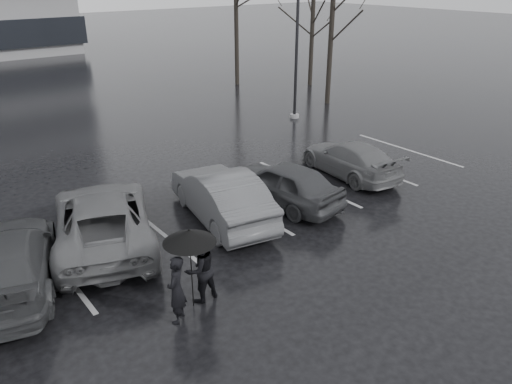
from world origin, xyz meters
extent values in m
plane|color=black|center=(0.00, 0.00, 0.00)|extent=(160.00, 160.00, 0.00)
imported|color=black|center=(1.71, 1.76, 0.68)|extent=(2.11, 4.15, 1.36)
imported|color=#323235|center=(-0.38, 2.06, 0.75)|extent=(2.39, 4.74, 1.49)
imported|color=#444446|center=(-3.64, 2.76, 0.72)|extent=(4.01, 5.70, 1.44)
imported|color=black|center=(-6.11, 2.15, 0.69)|extent=(3.31, 5.12, 1.38)
imported|color=#444446|center=(5.12, 2.12, 0.60)|extent=(2.20, 4.32, 1.20)
imported|color=black|center=(-3.71, -1.22, 0.75)|extent=(0.65, 0.64, 1.51)
imported|color=black|center=(-2.94, -0.90, 0.78)|extent=(0.80, 0.64, 1.56)
cylinder|color=black|center=(-3.21, -0.99, 0.81)|extent=(0.02, 0.02, 1.61)
cone|color=black|center=(-3.21, -0.99, 1.72)|extent=(1.11, 1.11, 0.28)
sphere|color=black|center=(-3.21, -0.99, 1.86)|extent=(0.05, 0.05, 0.05)
cylinder|color=gray|center=(8.60, 8.89, 0.09)|extent=(0.44, 0.44, 0.18)
cylinder|color=black|center=(8.60, 8.89, 3.97)|extent=(0.14, 0.14, 7.94)
cube|color=#9B9B9E|center=(-5.00, 2.50, 0.00)|extent=(0.12, 5.00, 0.00)
cube|color=#9B9B9E|center=(-2.20, 2.50, 0.00)|extent=(0.12, 5.00, 0.00)
cube|color=#9B9B9E|center=(0.60, 2.50, 0.00)|extent=(0.12, 5.00, 0.00)
cube|color=#9B9B9E|center=(3.40, 2.50, 0.00)|extent=(0.12, 5.00, 0.00)
cube|color=#9B9B9E|center=(6.20, 2.50, 0.00)|extent=(0.12, 5.00, 0.00)
cube|color=#9B9B9E|center=(9.00, 2.50, 0.00)|extent=(0.12, 5.00, 0.00)
cylinder|color=black|center=(12.00, 10.00, 4.00)|extent=(0.26, 0.26, 8.00)
cylinder|color=black|center=(14.50, 14.00, 3.50)|extent=(0.26, 0.26, 7.00)
cylinder|color=black|center=(11.00, 17.00, 4.25)|extent=(0.26, 0.26, 8.50)
camera|label=1|loc=(-7.59, -8.83, 6.66)|focal=35.00mm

